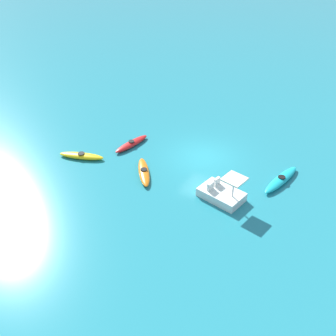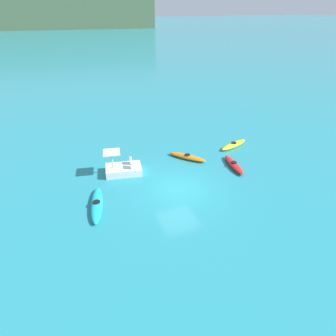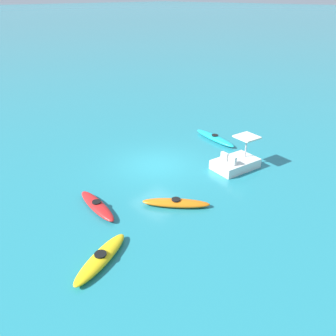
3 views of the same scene
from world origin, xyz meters
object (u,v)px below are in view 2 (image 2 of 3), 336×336
object	(u,v)px
pedal_boat_white	(123,169)
kayak_orange	(187,157)
kayak_yellow	(234,145)
kayak_cyan	(97,204)
kayak_red	(234,165)

from	to	relation	value
pedal_boat_white	kayak_orange	bearing A→B (deg)	3.20
kayak_yellow	kayak_cyan	distance (m)	12.45
kayak_yellow	kayak_orange	world-z (taller)	same
kayak_yellow	kayak_cyan	size ratio (longest dim) A/B	0.84
kayak_yellow	kayak_orange	distance (m)	4.47
kayak_cyan	pedal_boat_white	distance (m)	3.99
kayak_yellow	pedal_boat_white	size ratio (longest dim) A/B	1.13
kayak_orange	kayak_cyan	size ratio (longest dim) A/B	0.76
kayak_cyan	pedal_boat_white	world-z (taller)	pedal_boat_white
kayak_yellow	kayak_red	bearing A→B (deg)	-122.92
kayak_yellow	kayak_orange	xyz separation A→B (m)	(-4.43, -0.56, -0.00)
kayak_yellow	kayak_cyan	world-z (taller)	same
kayak_yellow	kayak_cyan	xyz separation A→B (m)	(-11.77, -4.04, -0.00)
pedal_boat_white	kayak_cyan	bearing A→B (deg)	-126.41
kayak_orange	pedal_boat_white	world-z (taller)	pedal_boat_white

